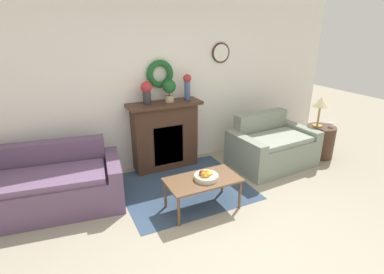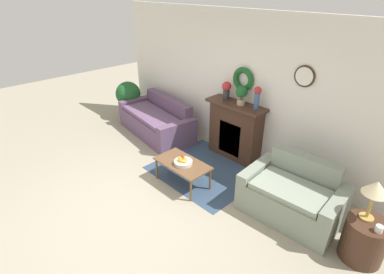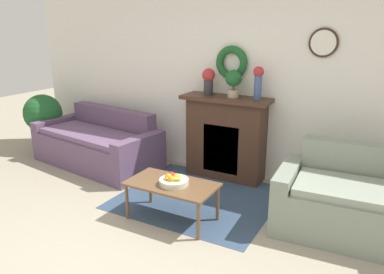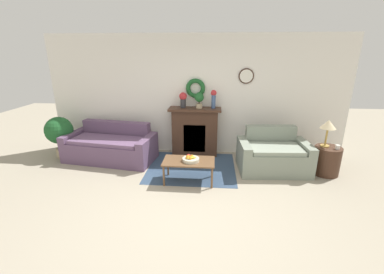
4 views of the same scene
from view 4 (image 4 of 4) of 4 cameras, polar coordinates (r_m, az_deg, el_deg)
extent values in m
plane|color=#9E937F|center=(4.04, -1.99, -16.60)|extent=(16.00, 16.00, 0.00)
cube|color=#334760|center=(5.43, -0.09, -6.77)|extent=(1.80, 1.62, 0.01)
cube|color=white|center=(5.95, 0.83, 9.11)|extent=(6.80, 0.06, 2.70)
cylinder|color=#382319|center=(5.87, 11.96, 13.11)|extent=(0.33, 0.02, 0.33)
cylinder|color=white|center=(5.86, 11.97, 13.10)|extent=(0.28, 0.01, 0.28)
torus|color=#1E5628|center=(5.84, 0.77, 10.78)|extent=(0.43, 0.10, 0.43)
cube|color=#42281C|center=(5.95, 0.64, 1.00)|extent=(1.03, 0.34, 1.07)
cube|color=black|center=(5.83, 0.52, -0.34)|extent=(0.50, 0.02, 0.64)
cube|color=orange|center=(5.84, 0.52, -1.11)|extent=(0.40, 0.01, 0.35)
cube|color=#42281C|center=(5.77, 0.64, 6.19)|extent=(1.17, 0.41, 0.05)
cube|color=#604766|center=(5.94, -18.11, -3.16)|extent=(1.68, 0.90, 0.45)
cube|color=#604766|center=(6.24, -16.25, -0.19)|extent=(1.62, 0.41, 0.80)
cube|color=#604766|center=(6.47, -24.53, -1.49)|extent=(0.29, 0.90, 0.59)
cube|color=#604766|center=(5.61, -9.83, -2.99)|extent=(0.29, 0.90, 0.59)
cube|color=#6A4E70|center=(5.85, -18.37, -0.76)|extent=(1.61, 0.84, 0.08)
cube|color=gray|center=(5.40, 17.81, -5.20)|extent=(1.07, 0.75, 0.47)
cube|color=gray|center=(5.72, 16.81, -1.69)|extent=(1.04, 0.26, 0.85)
cube|color=gray|center=(5.32, 11.38, -4.19)|extent=(0.23, 0.89, 0.61)
cube|color=gray|center=(5.65, 23.45, -4.02)|extent=(0.23, 0.89, 0.61)
cube|color=gray|center=(5.30, 18.09, -2.49)|extent=(1.03, 0.69, 0.08)
cube|color=brown|center=(4.72, -0.72, -5.40)|extent=(0.94, 0.52, 0.03)
cylinder|color=brown|center=(4.68, -6.29, -8.62)|extent=(0.04, 0.04, 0.40)
cylinder|color=brown|center=(4.60, 4.44, -9.07)|extent=(0.04, 0.04, 0.40)
cylinder|color=brown|center=(5.06, -5.35, -6.39)|extent=(0.04, 0.04, 0.40)
cylinder|color=brown|center=(4.99, 4.50, -6.75)|extent=(0.04, 0.04, 0.40)
cylinder|color=beige|center=(4.69, -0.26, -5.03)|extent=(0.31, 0.31, 0.06)
sphere|color=#B2231E|center=(4.69, -0.80, -4.31)|extent=(0.08, 0.08, 0.08)
sphere|color=orange|center=(4.63, -0.43, -4.70)|extent=(0.07, 0.07, 0.07)
sphere|color=orange|center=(4.65, -0.90, -4.54)|extent=(0.08, 0.08, 0.08)
sphere|color=orange|center=(4.67, 0.01, -4.43)|extent=(0.08, 0.08, 0.08)
ellipsoid|color=yellow|center=(4.63, -0.12, -4.64)|extent=(0.17, 0.10, 0.04)
cylinder|color=#42281C|center=(5.72, 27.74, -4.65)|extent=(0.50, 0.50, 0.56)
cylinder|color=#B28E42|center=(5.64, 27.41, -1.73)|extent=(0.17, 0.17, 0.02)
cylinder|color=#B28E42|center=(5.59, 27.68, 0.02)|extent=(0.04, 0.04, 0.34)
cone|color=beige|center=(5.52, 28.07, 2.51)|extent=(0.29, 0.29, 0.17)
cylinder|color=silver|center=(5.59, 29.62, -1.95)|extent=(0.08, 0.08, 0.08)
cylinder|color=#2D2D33|center=(5.80, -1.99, 7.48)|extent=(0.12, 0.12, 0.19)
sphere|color=#B72D33|center=(5.77, -2.01, 9.06)|extent=(0.17, 0.17, 0.17)
cylinder|color=#3D5684|center=(5.75, 4.79, 7.83)|extent=(0.09, 0.09, 0.29)
sphere|color=#B72D33|center=(5.72, 4.85, 9.75)|extent=(0.13, 0.13, 0.13)
cylinder|color=tan|center=(5.76, 1.59, 6.91)|extent=(0.14, 0.14, 0.10)
cylinder|color=#4C3823|center=(5.75, 1.60, 7.66)|extent=(0.02, 0.02, 0.06)
sphere|color=#1E5628|center=(5.73, 1.61, 8.83)|extent=(0.21, 0.21, 0.21)
cylinder|color=tan|center=(6.67, -26.79, -3.00)|extent=(0.26, 0.26, 0.21)
cylinder|color=#4C3823|center=(6.61, -27.02, -1.49)|extent=(0.04, 0.04, 0.17)
sphere|color=#1E5628|center=(6.51, -27.46, 1.33)|extent=(0.61, 0.61, 0.61)
camera|label=1|loc=(2.42, -52.71, 9.95)|focal=28.00mm
camera|label=2|loc=(3.18, 71.35, 20.19)|focal=28.00mm
camera|label=3|loc=(1.97, 53.98, 1.69)|focal=35.00mm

